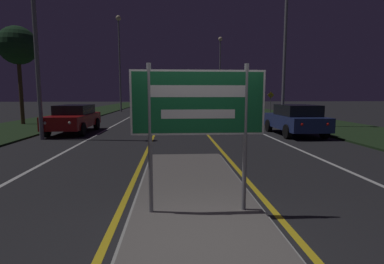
# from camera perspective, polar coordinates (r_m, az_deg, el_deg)

# --- Properties ---
(ground_plane) EXTENTS (160.00, 160.00, 0.00)m
(ground_plane) POSITION_cam_1_polar(r_m,az_deg,el_deg) (4.37, 2.14, -20.18)
(ground_plane) COLOR #232326
(median_island) EXTENTS (2.28, 9.54, 0.10)m
(median_island) POSITION_cam_1_polar(r_m,az_deg,el_deg) (5.14, 1.12, -15.33)
(median_island) COLOR #999993
(median_island) RESTS_ON ground_plane
(verge_left) EXTENTS (5.00, 100.00, 0.08)m
(verge_left) POSITION_cam_1_polar(r_m,az_deg,el_deg) (25.61, -24.52, 2.14)
(verge_left) COLOR #1E3319
(verge_left) RESTS_ON ground_plane
(verge_right) EXTENTS (5.00, 100.00, 0.08)m
(verge_right) POSITION_cam_1_polar(r_m,az_deg,el_deg) (25.91, 18.79, 2.46)
(verge_right) COLOR #1E3319
(verge_right) RESTS_ON ground_plane
(centre_line_yellow_left) EXTENTS (0.12, 70.00, 0.01)m
(centre_line_yellow_left) POSITION_cam_1_polar(r_m,az_deg,el_deg) (28.94, -5.54, 3.19)
(centre_line_yellow_left) COLOR gold
(centre_line_yellow_left) RESTS_ON ground_plane
(centre_line_yellow_right) EXTENTS (0.12, 70.00, 0.01)m
(centre_line_yellow_right) POSITION_cam_1_polar(r_m,az_deg,el_deg) (28.98, -0.27, 3.23)
(centre_line_yellow_right) COLOR gold
(centre_line_yellow_right) RESTS_ON ground_plane
(lane_line_white_left) EXTENTS (0.12, 70.00, 0.01)m
(lane_line_white_left) POSITION_cam_1_polar(r_m,az_deg,el_deg) (29.18, -11.19, 3.12)
(lane_line_white_left) COLOR silver
(lane_line_white_left) RESTS_ON ground_plane
(lane_line_white_right) EXTENTS (0.12, 70.00, 0.01)m
(lane_line_white_right) POSITION_cam_1_polar(r_m,az_deg,el_deg) (29.29, 5.35, 3.24)
(lane_line_white_right) COLOR silver
(lane_line_white_right) RESTS_ON ground_plane
(edge_line_white_left) EXTENTS (0.10, 70.00, 0.01)m
(edge_line_white_left) POSITION_cam_1_polar(r_m,az_deg,el_deg) (29.72, -16.95, 3.02)
(edge_line_white_left) COLOR silver
(edge_line_white_left) RESTS_ON ground_plane
(edge_line_white_right) EXTENTS (0.10, 70.00, 0.01)m
(edge_line_white_right) POSITION_cam_1_polar(r_m,az_deg,el_deg) (29.91, 11.04, 3.22)
(edge_line_white_right) COLOR silver
(edge_line_white_right) RESTS_ON ground_plane
(highway_sign) EXTENTS (2.13, 0.07, 2.39)m
(highway_sign) POSITION_cam_1_polar(r_m,az_deg,el_deg) (4.75, 1.18, 4.43)
(highway_sign) COLOR gray
(highway_sign) RESTS_ON median_island
(streetlight_left_far) EXTENTS (0.58, 0.58, 10.78)m
(streetlight_left_far) POSITION_cam_1_polar(r_m,az_deg,el_deg) (36.13, -13.68, 15.15)
(streetlight_left_far) COLOR gray
(streetlight_left_far) RESTS_ON ground_plane
(streetlight_right_near) EXTENTS (0.49, 0.49, 10.40)m
(streetlight_right_near) POSITION_cam_1_polar(r_m,az_deg,el_deg) (19.52, 17.46, 19.80)
(streetlight_right_near) COLOR gray
(streetlight_right_near) RESTS_ON ground_plane
(streetlight_right_far) EXTENTS (0.58, 0.58, 9.89)m
(streetlight_right_far) POSITION_cam_1_polar(r_m,az_deg,el_deg) (43.04, 5.38, 13.34)
(streetlight_right_far) COLOR gray
(streetlight_right_far) RESTS_ON ground_plane
(car_receding_0) EXTENTS (1.97, 4.33, 1.50)m
(car_receding_0) POSITION_cam_1_polar(r_m,az_deg,el_deg) (15.69, 19.07, 2.33)
(car_receding_0) COLOR navy
(car_receding_0) RESTS_ON ground_plane
(car_receding_1) EXTENTS (2.00, 4.11, 1.49)m
(car_receding_1) POSITION_cam_1_polar(r_m,az_deg,el_deg) (25.74, 9.74, 4.39)
(car_receding_1) COLOR maroon
(car_receding_1) RESTS_ON ground_plane
(car_receding_2) EXTENTS (1.86, 4.51, 1.29)m
(car_receding_2) POSITION_cam_1_polar(r_m,az_deg,el_deg) (32.67, 7.36, 4.83)
(car_receding_2) COLOR maroon
(car_receding_2) RESTS_ON ground_plane
(car_receding_3) EXTENTS (1.98, 4.08, 1.48)m
(car_receding_3) POSITION_cam_1_polar(r_m,az_deg,el_deg) (41.28, 4.71, 5.46)
(car_receding_3) COLOR black
(car_receding_3) RESTS_ON ground_plane
(car_approaching_0) EXTENTS (1.88, 4.51, 1.45)m
(car_approaching_0) POSITION_cam_1_polar(r_m,az_deg,el_deg) (16.88, -21.58, 2.48)
(car_approaching_0) COLOR maroon
(car_approaching_0) RESTS_ON ground_plane
(warning_sign) EXTENTS (0.60, 0.06, 2.16)m
(warning_sign) POSITION_cam_1_polar(r_m,az_deg,el_deg) (27.62, 14.74, 5.67)
(warning_sign) COLOR gray
(warning_sign) RESTS_ON verge_right
(roadside_palm_left) EXTENTS (2.40, 2.40, 6.22)m
(roadside_palm_left) POSITION_cam_1_polar(r_m,az_deg,el_deg) (22.66, -30.27, 13.94)
(roadside_palm_left) COLOR #4C3823
(roadside_palm_left) RESTS_ON verge_left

